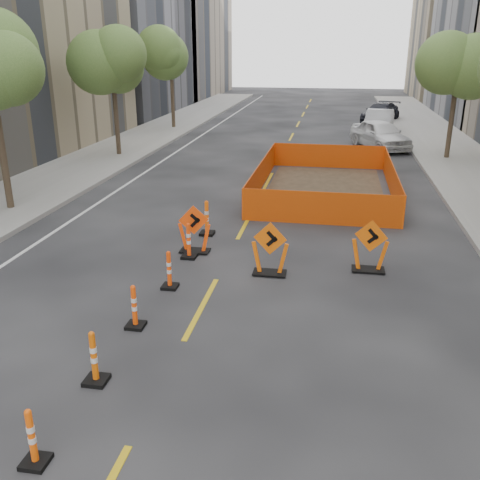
% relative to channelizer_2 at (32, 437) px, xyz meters
% --- Properties ---
extents(ground_plane, '(140.00, 140.00, 0.00)m').
position_rel_channelizer_2_xyz_m(ground_plane, '(1.15, 1.05, -0.46)').
color(ground_plane, black).
extents(sidewalk_left, '(4.00, 90.00, 0.15)m').
position_rel_channelizer_2_xyz_m(sidewalk_left, '(-7.85, 13.05, -0.38)').
color(sidewalk_left, gray).
rests_on(sidewalk_left, ground).
extents(bld_left_d, '(12.00, 16.00, 14.00)m').
position_rel_channelizer_2_xyz_m(bld_left_d, '(-15.85, 40.25, 6.54)').
color(bld_left_d, '#4C4C51').
rests_on(bld_left_d, ground).
extents(bld_left_e, '(12.00, 20.00, 20.00)m').
position_rel_channelizer_2_xyz_m(bld_left_e, '(-15.85, 56.65, 9.54)').
color(bld_left_e, gray).
rests_on(bld_left_e, ground).
extents(bld_right_e, '(12.00, 14.00, 16.00)m').
position_rel_channelizer_2_xyz_m(bld_right_e, '(18.15, 59.65, 7.54)').
color(bld_right_e, tan).
rests_on(bld_right_e, ground).
extents(tree_l_c, '(2.80, 2.80, 5.95)m').
position_rel_channelizer_2_xyz_m(tree_l_c, '(-7.25, 21.05, 4.07)').
color(tree_l_c, '#382B1E').
rests_on(tree_l_c, ground).
extents(tree_l_d, '(2.80, 2.80, 5.95)m').
position_rel_channelizer_2_xyz_m(tree_l_d, '(-7.25, 31.05, 4.07)').
color(tree_l_d, '#382B1E').
rests_on(tree_l_d, ground).
extents(tree_r_c, '(2.80, 2.80, 5.95)m').
position_rel_channelizer_2_xyz_m(tree_r_c, '(9.55, 23.05, 4.07)').
color(tree_r_c, '#382B1E').
rests_on(tree_r_c, ground).
extents(channelizer_2, '(0.36, 0.36, 0.92)m').
position_rel_channelizer_2_xyz_m(channelizer_2, '(0.00, 0.00, 0.00)').
color(channelizer_2, '#F4550A').
rests_on(channelizer_2, ground).
extents(channelizer_3, '(0.39, 0.39, 1.00)m').
position_rel_channelizer_2_xyz_m(channelizer_3, '(0.02, 1.97, 0.04)').
color(channelizer_3, '#D95909').
rests_on(channelizer_3, ground).
extents(channelizer_4, '(0.38, 0.38, 0.96)m').
position_rel_channelizer_2_xyz_m(channelizer_4, '(0.01, 3.93, 0.02)').
color(channelizer_4, '#EE460A').
rests_on(channelizer_4, ground).
extents(channelizer_5, '(0.38, 0.38, 0.95)m').
position_rel_channelizer_2_xyz_m(channelizer_5, '(0.15, 5.90, 0.02)').
color(channelizer_5, '#F4420A').
rests_on(channelizer_5, ground).
extents(channelizer_6, '(0.40, 0.40, 1.01)m').
position_rel_channelizer_2_xyz_m(channelizer_6, '(0.10, 7.86, 0.05)').
color(channelizer_6, '#FF420A').
rests_on(channelizer_6, ground).
extents(channelizer_7, '(0.43, 0.43, 1.09)m').
position_rel_channelizer_2_xyz_m(channelizer_7, '(0.15, 9.83, 0.09)').
color(channelizer_7, '#FF5D0A').
rests_on(channelizer_7, ground).
extents(chevron_sign_left, '(1.05, 0.82, 1.38)m').
position_rel_channelizer_2_xyz_m(chevron_sign_left, '(0.15, 8.31, 0.23)').
color(chevron_sign_left, '#FB460A').
rests_on(chevron_sign_left, ground).
extents(chevron_sign_center, '(1.00, 0.67, 1.41)m').
position_rel_channelizer_2_xyz_m(chevron_sign_center, '(2.43, 7.12, 0.25)').
color(chevron_sign_center, '#E05809').
rests_on(chevron_sign_center, ground).
extents(chevron_sign_right, '(1.05, 0.80, 1.39)m').
position_rel_channelizer_2_xyz_m(chevron_sign_right, '(4.92, 7.78, 0.24)').
color(chevron_sign_right, '#D55408').
rests_on(chevron_sign_right, ground).
extents(safety_fence, '(5.23, 8.84, 1.10)m').
position_rel_channelizer_2_xyz_m(safety_fence, '(3.61, 15.84, 0.09)').
color(safety_fence, orange).
rests_on(safety_fence, ground).
extents(parked_car_near, '(3.63, 5.03, 1.59)m').
position_rel_channelizer_2_xyz_m(parked_car_near, '(6.41, 25.79, 0.34)').
color(parked_car_near, white).
rests_on(parked_car_near, ground).
extents(parked_car_mid, '(2.33, 4.94, 1.56)m').
position_rel_channelizer_2_xyz_m(parked_car_mid, '(6.68, 31.10, 0.32)').
color(parked_car_mid, '#96969B').
rests_on(parked_car_mid, ground).
extents(parked_car_far, '(3.54, 5.25, 1.41)m').
position_rel_channelizer_2_xyz_m(parked_car_far, '(7.23, 37.28, 0.25)').
color(parked_car_far, black).
rests_on(parked_car_far, ground).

